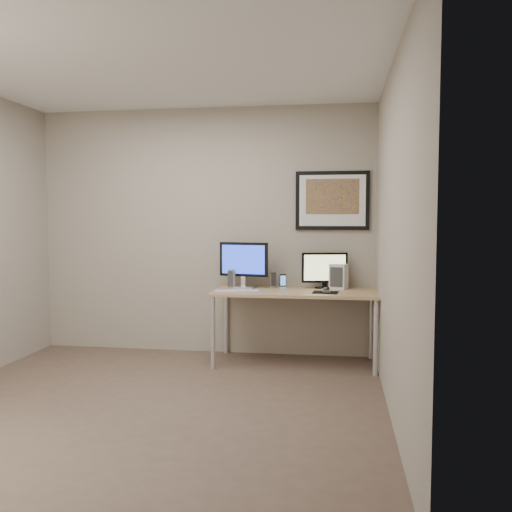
% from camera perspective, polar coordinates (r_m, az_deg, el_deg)
% --- Properties ---
extents(floor, '(3.60, 3.60, 0.00)m').
position_cam_1_polar(floor, '(4.42, -10.87, -15.07)').
color(floor, brown).
rests_on(floor, ground).
extents(room, '(3.60, 3.60, 3.60)m').
position_cam_1_polar(room, '(4.61, -9.27, 6.48)').
color(room, white).
rests_on(room, ground).
extents(desk, '(1.60, 0.70, 0.73)m').
position_cam_1_polar(desk, '(5.36, 4.14, -4.33)').
color(desk, '#A78C51').
rests_on(desk, floor).
extents(framed_art, '(0.75, 0.04, 0.60)m').
position_cam_1_polar(framed_art, '(5.62, 8.03, 5.82)').
color(framed_art, black).
rests_on(framed_art, room).
extents(monitor_large, '(0.51, 0.20, 0.47)m').
position_cam_1_polar(monitor_large, '(5.50, -1.31, -0.71)').
color(monitor_large, '#BCBCC2').
rests_on(monitor_large, desk).
extents(monitor_tv, '(0.46, 0.14, 0.36)m').
position_cam_1_polar(monitor_tv, '(5.51, 7.23, -1.40)').
color(monitor_tv, black).
rests_on(monitor_tv, desk).
extents(speaker_left, '(0.10, 0.10, 0.19)m').
position_cam_1_polar(speaker_left, '(5.51, -2.52, -2.40)').
color(speaker_left, '#BCBCC2').
rests_on(speaker_left, desk).
extents(speaker_right, '(0.09, 0.09, 0.17)m').
position_cam_1_polar(speaker_right, '(5.58, 1.78, -2.43)').
color(speaker_right, '#BCBCC2').
rests_on(speaker_right, desk).
extents(phone_dock, '(0.08, 0.08, 0.15)m').
position_cam_1_polar(phone_dock, '(5.49, 2.85, -2.67)').
color(phone_dock, black).
rests_on(phone_dock, desk).
extents(keyboard, '(0.45, 0.21, 0.02)m').
position_cam_1_polar(keyboard, '(5.23, -2.00, -3.71)').
color(keyboard, '#BBBBC0').
rests_on(keyboard, desk).
extents(mousepad, '(0.26, 0.23, 0.00)m').
position_cam_1_polar(mousepad, '(5.23, 7.32, -3.81)').
color(mousepad, black).
rests_on(mousepad, desk).
extents(mouse, '(0.08, 0.13, 0.04)m').
position_cam_1_polar(mouse, '(5.26, 7.37, -3.52)').
color(mouse, black).
rests_on(mouse, mousepad).
extents(fan_unit, '(0.20, 0.17, 0.25)m').
position_cam_1_polar(fan_unit, '(5.50, 8.69, -2.14)').
color(fan_unit, silver).
rests_on(fan_unit, desk).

